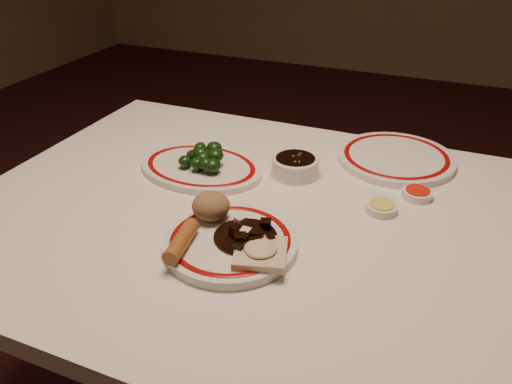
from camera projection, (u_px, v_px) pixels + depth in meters
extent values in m
cube|color=white|center=(259.00, 219.00, 1.02)|extent=(1.20, 0.90, 0.04)
cylinder|color=black|center=(155.00, 219.00, 1.69)|extent=(0.06, 0.06, 0.71)
cylinder|color=black|center=(500.00, 304.00, 1.34)|extent=(0.06, 0.06, 0.71)
cylinder|color=white|center=(230.00, 243.00, 0.90)|extent=(0.32, 0.32, 0.02)
torus|color=#8D0907|center=(230.00, 239.00, 0.89)|extent=(0.28, 0.28, 0.00)
ellipsoid|color=#936C45|center=(211.00, 206.00, 0.94)|extent=(0.07, 0.07, 0.05)
cylinder|color=#9C5C26|center=(182.00, 241.00, 0.86)|extent=(0.04, 0.11, 0.03)
cube|color=beige|center=(261.00, 253.00, 0.84)|extent=(0.11, 0.11, 0.01)
ellipsoid|color=beige|center=(261.00, 248.00, 0.84)|extent=(0.06, 0.06, 0.02)
cylinder|color=black|center=(245.00, 237.00, 0.89)|extent=(0.12, 0.12, 0.00)
cube|color=black|center=(266.00, 225.00, 0.91)|extent=(0.03, 0.03, 0.02)
cube|color=black|center=(236.00, 232.00, 0.89)|extent=(0.03, 0.03, 0.02)
cube|color=black|center=(237.00, 231.00, 0.89)|extent=(0.03, 0.03, 0.02)
cube|color=black|center=(256.00, 244.00, 0.86)|extent=(0.02, 0.02, 0.02)
cube|color=black|center=(240.00, 240.00, 0.86)|extent=(0.03, 0.03, 0.02)
cube|color=black|center=(236.00, 231.00, 0.89)|extent=(0.03, 0.03, 0.02)
cube|color=black|center=(238.00, 247.00, 0.85)|extent=(0.02, 0.02, 0.02)
cube|color=black|center=(250.00, 228.00, 0.90)|extent=(0.03, 0.03, 0.02)
cube|color=black|center=(257.00, 242.00, 0.86)|extent=(0.02, 0.02, 0.02)
cube|color=black|center=(247.00, 233.00, 0.88)|extent=(0.02, 0.02, 0.02)
cube|color=black|center=(270.00, 239.00, 0.87)|extent=(0.02, 0.02, 0.01)
cube|color=black|center=(259.00, 236.00, 0.88)|extent=(0.02, 0.02, 0.02)
cube|color=black|center=(244.00, 238.00, 0.86)|extent=(0.02, 0.02, 0.02)
cube|color=black|center=(245.00, 229.00, 0.89)|extent=(0.02, 0.02, 0.02)
cube|color=black|center=(254.00, 231.00, 0.89)|extent=(0.02, 0.02, 0.01)
cube|color=black|center=(243.00, 238.00, 0.87)|extent=(0.02, 0.02, 0.01)
cube|color=black|center=(253.00, 244.00, 0.86)|extent=(0.02, 0.02, 0.02)
cube|color=black|center=(255.00, 236.00, 0.88)|extent=(0.03, 0.03, 0.02)
cube|color=black|center=(239.00, 246.00, 0.85)|extent=(0.02, 0.02, 0.02)
cube|color=beige|center=(246.00, 232.00, 0.87)|extent=(0.02, 0.02, 0.01)
cube|color=beige|center=(240.00, 220.00, 0.92)|extent=(0.02, 0.02, 0.01)
torus|color=#8D0907|center=(201.00, 165.00, 1.15)|extent=(0.27, 0.27, 0.00)
cylinder|color=#23471C|center=(203.00, 164.00, 1.13)|extent=(0.01, 0.01, 0.01)
ellipsoid|color=black|center=(203.00, 158.00, 1.12)|extent=(0.03, 0.03, 0.03)
cylinder|color=#23471C|center=(209.00, 169.00, 1.12)|extent=(0.01, 0.01, 0.01)
ellipsoid|color=black|center=(209.00, 164.00, 1.11)|extent=(0.03, 0.03, 0.02)
cylinder|color=#23471C|center=(213.00, 172.00, 1.11)|extent=(0.01, 0.01, 0.01)
ellipsoid|color=black|center=(212.00, 165.00, 1.10)|extent=(0.04, 0.04, 0.03)
cylinder|color=#23471C|center=(202.00, 157.00, 1.17)|extent=(0.01, 0.01, 0.01)
ellipsoid|color=black|center=(202.00, 152.00, 1.16)|extent=(0.03, 0.03, 0.02)
cylinder|color=#23471C|center=(206.00, 170.00, 1.11)|extent=(0.01, 0.01, 0.01)
ellipsoid|color=black|center=(206.00, 164.00, 1.10)|extent=(0.03, 0.03, 0.03)
cylinder|color=#23471C|center=(205.00, 167.00, 1.13)|extent=(0.01, 0.01, 0.01)
ellipsoid|color=black|center=(205.00, 162.00, 1.12)|extent=(0.03, 0.03, 0.02)
cylinder|color=#23471C|center=(202.00, 158.00, 1.17)|extent=(0.01, 0.01, 0.01)
ellipsoid|color=black|center=(202.00, 152.00, 1.16)|extent=(0.03, 0.03, 0.03)
cylinder|color=#23471C|center=(185.00, 166.00, 1.13)|extent=(0.01, 0.01, 0.01)
ellipsoid|color=black|center=(185.00, 161.00, 1.12)|extent=(0.03, 0.03, 0.02)
cylinder|color=#23471C|center=(213.00, 162.00, 1.14)|extent=(0.01, 0.01, 0.02)
ellipsoid|color=black|center=(213.00, 155.00, 1.13)|extent=(0.03, 0.03, 0.03)
cylinder|color=#23471C|center=(216.00, 163.00, 1.14)|extent=(0.01, 0.01, 0.02)
ellipsoid|color=black|center=(215.00, 155.00, 1.13)|extent=(0.04, 0.04, 0.03)
cylinder|color=#23471C|center=(193.00, 160.00, 1.16)|extent=(0.01, 0.01, 0.01)
ellipsoid|color=black|center=(192.00, 155.00, 1.15)|extent=(0.03, 0.03, 0.02)
cylinder|color=#23471C|center=(198.00, 169.00, 1.12)|extent=(0.01, 0.01, 0.01)
ellipsoid|color=black|center=(198.00, 164.00, 1.11)|extent=(0.03, 0.03, 0.02)
cylinder|color=#23471C|center=(200.00, 159.00, 1.16)|extent=(0.01, 0.01, 0.01)
ellipsoid|color=black|center=(200.00, 153.00, 1.15)|extent=(0.04, 0.04, 0.03)
cylinder|color=#23471C|center=(214.00, 154.00, 1.18)|extent=(0.01, 0.01, 0.01)
ellipsoid|color=black|center=(214.00, 148.00, 1.18)|extent=(0.04, 0.04, 0.03)
cylinder|color=#23471C|center=(204.00, 163.00, 1.14)|extent=(0.01, 0.01, 0.01)
ellipsoid|color=black|center=(203.00, 156.00, 1.13)|extent=(0.04, 0.04, 0.03)
cylinder|color=#23471C|center=(197.00, 169.00, 1.12)|extent=(0.01, 0.01, 0.01)
ellipsoid|color=black|center=(196.00, 163.00, 1.11)|extent=(0.03, 0.03, 0.02)
cylinder|color=#23471C|center=(196.00, 161.00, 1.15)|extent=(0.01, 0.01, 0.01)
ellipsoid|color=black|center=(195.00, 155.00, 1.14)|extent=(0.03, 0.03, 0.03)
cylinder|color=#23471C|center=(194.00, 160.00, 1.15)|extent=(0.01, 0.01, 0.01)
ellipsoid|color=black|center=(194.00, 154.00, 1.15)|extent=(0.03, 0.03, 0.02)
ellipsoid|color=black|center=(200.00, 147.00, 1.14)|extent=(0.03, 0.03, 0.02)
ellipsoid|color=black|center=(200.00, 153.00, 1.13)|extent=(0.03, 0.03, 0.03)
ellipsoid|color=black|center=(201.00, 146.00, 1.16)|extent=(0.02, 0.02, 0.02)
ellipsoid|color=black|center=(200.00, 153.00, 1.13)|extent=(0.03, 0.03, 0.03)
cylinder|color=white|center=(295.00, 167.00, 1.13)|extent=(0.11, 0.11, 0.04)
cylinder|color=black|center=(295.00, 158.00, 1.12)|extent=(0.09, 0.09, 0.00)
cylinder|color=white|center=(417.00, 194.00, 1.05)|extent=(0.06, 0.06, 0.02)
cylinder|color=red|center=(418.00, 190.00, 1.04)|extent=(0.05, 0.05, 0.00)
cylinder|color=white|center=(381.00, 208.00, 1.00)|extent=(0.06, 0.06, 0.02)
cylinder|color=#E1D35C|center=(382.00, 204.00, 1.00)|extent=(0.05, 0.05, 0.00)
cylinder|color=white|center=(396.00, 158.00, 1.19)|extent=(0.28, 0.28, 0.02)
torus|color=#8D0907|center=(396.00, 155.00, 1.19)|extent=(0.25, 0.25, 0.00)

